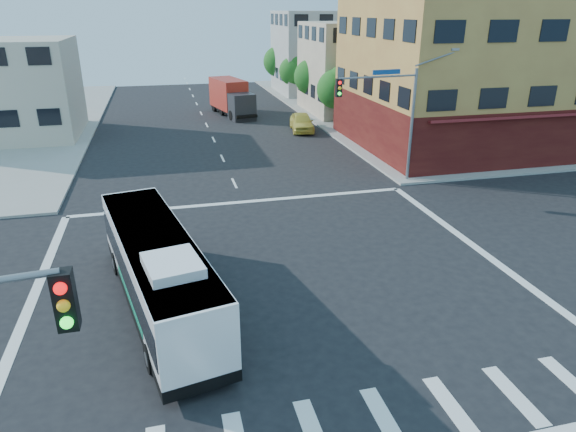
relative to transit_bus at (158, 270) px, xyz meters
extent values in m
plane|color=black|center=(4.71, 0.83, -1.56)|extent=(120.00, 120.00, 0.00)
cube|color=#9A988F|center=(39.71, 35.83, -1.49)|extent=(50.00, 50.00, 0.15)
cube|color=#C39546|center=(24.71, 19.33, 5.44)|extent=(18.00, 15.00, 14.00)
cube|color=#591A14|center=(24.71, 19.33, 0.44)|extent=(18.09, 15.08, 4.00)
cube|color=maroon|center=(24.71, 12.23, 2.04)|extent=(16.00, 1.60, 0.51)
cube|color=beige|center=(21.71, 34.83, 2.94)|extent=(12.00, 10.00, 9.00)
cube|color=#A6A6A0|center=(21.71, 48.83, 3.44)|extent=(12.00, 10.00, 10.00)
cylinder|color=gray|center=(15.51, 11.63, 1.94)|extent=(0.18, 0.18, 7.00)
cylinder|color=gray|center=(13.01, 11.38, 5.04)|extent=(5.01, 0.62, 0.12)
cube|color=black|center=(10.51, 11.13, 4.54)|extent=(0.32, 0.30, 1.00)
sphere|color=#FF0C0C|center=(10.51, 10.96, 4.84)|extent=(0.20, 0.20, 0.20)
sphere|color=yellow|center=(10.51, 10.96, 4.54)|extent=(0.20, 0.20, 0.20)
sphere|color=#19FF33|center=(10.51, 10.96, 4.24)|extent=(0.20, 0.20, 0.20)
cube|color=navy|center=(13.51, 11.43, 5.29)|extent=(1.80, 0.22, 0.28)
cube|color=gray|center=(18.01, 11.88, 6.44)|extent=(0.50, 0.22, 0.14)
cube|color=black|center=(-1.09, -9.47, 4.54)|extent=(0.32, 0.30, 1.00)
sphere|color=#FF0C0C|center=(-1.09, -9.64, 4.84)|extent=(0.20, 0.20, 0.20)
sphere|color=yellow|center=(-1.09, -9.64, 4.54)|extent=(0.20, 0.20, 0.20)
sphere|color=#19FF33|center=(-1.09, -9.64, 4.24)|extent=(0.20, 0.20, 0.20)
cylinder|color=#392414|center=(16.51, 28.83, -0.60)|extent=(0.28, 0.28, 1.92)
sphere|color=#1B5819|center=(16.51, 28.83, 1.80)|extent=(3.60, 3.60, 3.60)
sphere|color=#1B5819|center=(16.91, 28.53, 2.70)|extent=(2.52, 2.52, 2.52)
cylinder|color=#392414|center=(16.51, 36.83, -0.56)|extent=(0.28, 0.28, 1.99)
sphere|color=#1B5819|center=(16.51, 36.83, 1.95)|extent=(3.80, 3.80, 3.80)
sphere|color=#1B5819|center=(16.91, 36.53, 2.90)|extent=(2.66, 2.66, 2.66)
cylinder|color=#392414|center=(16.51, 44.83, -0.62)|extent=(0.28, 0.28, 1.89)
sphere|color=#1B5819|center=(16.51, 44.83, 1.69)|extent=(3.40, 3.40, 3.40)
sphere|color=#1B5819|center=(16.91, 44.53, 2.54)|extent=(2.38, 2.38, 2.38)
cylinder|color=#392414|center=(16.51, 52.83, -0.55)|extent=(0.28, 0.28, 2.03)
sphere|color=#1B5819|center=(16.51, 52.83, 2.07)|extent=(4.00, 4.00, 4.00)
sphere|color=#1B5819|center=(16.91, 52.53, 3.07)|extent=(2.80, 2.80, 2.80)
cube|color=black|center=(0.00, 0.02, -1.07)|extent=(4.41, 11.03, 0.40)
cube|color=white|center=(0.00, 0.02, 0.03)|extent=(4.39, 11.00, 2.56)
cube|color=black|center=(0.00, 0.02, 0.19)|extent=(4.37, 10.69, 1.12)
cube|color=black|center=(-1.07, 5.24, 0.10)|extent=(2.07, 0.47, 1.21)
cube|color=#E5590C|center=(-1.07, 5.26, 0.99)|extent=(1.69, 0.39, 0.25)
cube|color=white|center=(0.00, 0.02, 1.25)|extent=(4.30, 10.78, 0.11)
cube|color=white|center=(0.53, -2.62, 1.47)|extent=(1.96, 2.25, 0.32)
cube|color=#087851|center=(-1.05, -0.65, -0.62)|extent=(1.00, 4.84, 0.25)
cube|color=#087851|center=(1.22, -0.19, -0.62)|extent=(1.00, 4.84, 0.25)
cylinder|color=black|center=(-1.74, 3.18, -1.09)|extent=(0.45, 0.97, 0.93)
cylinder|color=#99999E|center=(-1.86, 3.15, -1.09)|extent=(0.13, 0.46, 0.47)
cylinder|color=black|center=(0.36, 3.61, -1.09)|extent=(0.45, 0.97, 0.93)
cylinder|color=#99999E|center=(0.48, 3.63, -1.09)|extent=(0.13, 0.46, 0.47)
cylinder|color=black|center=(-0.37, -3.57, -1.09)|extent=(0.45, 0.97, 0.93)
cylinder|color=#99999E|center=(-0.49, -3.60, -1.09)|extent=(0.13, 0.46, 0.47)
cylinder|color=black|center=(1.73, -3.14, -1.09)|extent=(0.45, 0.97, 0.93)
cylinder|color=#99999E|center=(1.86, -3.12, -1.09)|extent=(0.13, 0.46, 0.47)
cube|color=#25262A|center=(8.38, 33.44, -0.28)|extent=(2.67, 2.59, 2.55)
cube|color=black|center=(8.58, 32.53, 0.11)|extent=(2.03, 0.52, 0.98)
cube|color=#A7281C|center=(7.58, 37.08, 0.50)|extent=(3.48, 5.88, 2.95)
cube|color=black|center=(7.83, 35.93, -1.02)|extent=(3.79, 8.14, 0.29)
cylinder|color=black|center=(7.33, 33.41, -1.07)|extent=(0.48, 1.02, 0.98)
cylinder|color=black|center=(9.34, 33.85, -1.07)|extent=(0.48, 1.02, 0.98)
cylinder|color=black|center=(6.72, 36.19, -1.07)|extent=(0.48, 1.02, 0.98)
cylinder|color=black|center=(8.73, 36.63, -1.07)|extent=(0.48, 1.02, 0.98)
cylinder|color=black|center=(6.19, 38.59, -1.07)|extent=(0.48, 1.02, 0.98)
cylinder|color=black|center=(8.21, 39.03, -1.07)|extent=(0.48, 1.02, 0.98)
imported|color=#DAC949|center=(12.80, 27.24, -0.76)|extent=(2.56, 4.92, 1.60)
camera|label=1|loc=(0.61, -16.93, 8.71)|focal=32.00mm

